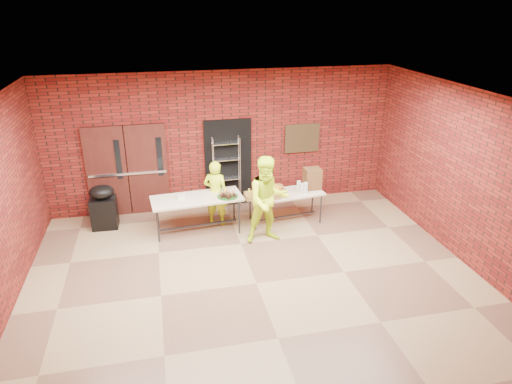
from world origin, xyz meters
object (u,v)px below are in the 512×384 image
table_left (197,200)px  table_right (285,195)px  volunteer_man (268,200)px  volunteer_woman (216,193)px  coffee_dispenser (312,178)px  covered_grill (103,207)px  wire_rack (227,173)px

table_left → table_right: size_ratio=1.12×
volunteer_man → volunteer_woman: bearing=130.9°
table_right → coffee_dispenser: bearing=4.3°
volunteer_woman → volunteer_man: size_ratio=0.81×
coffee_dispenser → covered_grill: size_ratio=0.48×
table_left → volunteer_woman: 0.51m
coffee_dispenser → volunteer_woman: bearing=177.8°
table_left → volunteer_woman: bearing=25.4°
table_left → covered_grill: covered_grill is taller
table_left → table_right: table_left is taller
wire_rack → table_left: 1.38m
wire_rack → volunteer_man: 1.90m
wire_rack → volunteer_man: volunteer_man is taller
volunteer_woman → wire_rack: bearing=-90.7°
wire_rack → table_right: wire_rack is taller
table_left → coffee_dispenser: size_ratio=4.14×
coffee_dispenser → volunteer_man: 1.54m
wire_rack → covered_grill: 2.85m
table_right → volunteer_man: 1.00m
covered_grill → volunteer_man: 3.61m
table_right → volunteer_woman: size_ratio=1.19×
wire_rack → volunteer_woman: wire_rack is taller
table_right → table_left: bearing=173.3°
wire_rack → coffee_dispenser: wire_rack is taller
volunteer_man → table_left: bearing=149.5°
coffee_dispenser → covered_grill: (-4.57, 0.45, -0.43)m
volunteer_woman → volunteer_man: bearing=157.0°
wire_rack → coffee_dispenser: 2.01m
wire_rack → table_left: bearing=-128.2°
covered_grill → volunteer_man: size_ratio=0.54×
table_right → covered_grill: covered_grill is taller
coffee_dispenser → volunteer_woman: (-2.17, 0.08, -0.19)m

